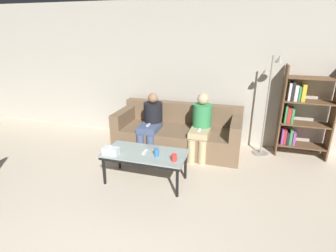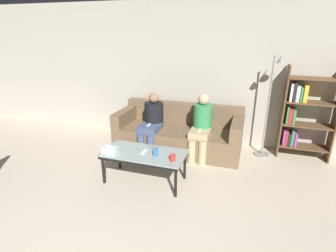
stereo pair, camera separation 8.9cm
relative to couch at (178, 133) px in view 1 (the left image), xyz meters
The scene contains 11 objects.
wall_back 1.14m from the couch, 90.00° to the left, with size 12.00×0.06×2.60m.
couch is the anchor object (origin of this frame).
coffee_table 1.28m from the couch, 97.19° to the right, with size 1.17×0.58×0.46m.
cup_near_left 1.42m from the couch, 77.77° to the right, with size 0.07×0.07×0.09m.
cup_near_right 1.33m from the couch, 88.64° to the right, with size 0.07×0.07×0.11m.
tissue_box 1.57m from the couch, 112.50° to the right, with size 0.22×0.12×0.13m.
game_remote 1.28m from the couch, 97.19° to the right, with size 0.04×0.15×0.02m.
bookshelf 2.10m from the couch, ahead, with size 0.82×0.32×1.56m.
standing_lamp 1.69m from the couch, ahead, with size 0.31×0.26×1.72m.
seated_person_left_end 0.56m from the couch, 154.56° to the right, with size 0.34×0.66×1.04m.
seated_person_mid_left 0.57m from the couch, 24.50° to the right, with size 0.32×0.63×1.10m.
Camera 1 is at (1.11, -1.09, 2.08)m, focal length 28.00 mm.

